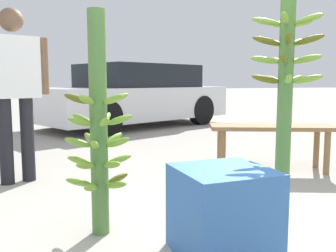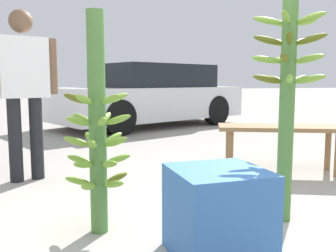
# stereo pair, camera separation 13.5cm
# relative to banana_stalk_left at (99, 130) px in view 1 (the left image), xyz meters

# --- Properties ---
(banana_stalk_left) EXTENTS (0.41, 0.41, 1.33)m
(banana_stalk_left) POSITION_rel_banana_stalk_left_xyz_m (0.00, 0.00, 0.00)
(banana_stalk_left) COLOR #4C7A38
(banana_stalk_left) RESTS_ON ground_plane
(banana_stalk_center) EXTENTS (0.46, 0.45, 1.74)m
(banana_stalk_center) POSITION_rel_banana_stalk_left_xyz_m (1.19, -0.18, 0.30)
(banana_stalk_center) COLOR #4C7A38
(banana_stalk_center) RESTS_ON ground_plane
(vendor_person) EXTENTS (0.63, 0.31, 1.55)m
(vendor_person) POSITION_rel_banana_stalk_left_xyz_m (-0.48, 1.42, 0.28)
(vendor_person) COLOR black
(vendor_person) RESTS_ON ground_plane
(market_bench) EXTENTS (1.31, 0.89, 0.47)m
(market_bench) POSITION_rel_banana_stalk_left_xyz_m (1.95, 0.97, -0.24)
(market_bench) COLOR olive
(market_bench) RESTS_ON ground_plane
(parked_car) EXTENTS (4.30, 3.13, 1.25)m
(parked_car) POSITION_rel_banana_stalk_left_xyz_m (1.72, 5.23, -0.02)
(parked_car) COLOR silver
(parked_car) RESTS_ON ground_plane
(produce_crate) EXTENTS (0.47, 0.47, 0.47)m
(produce_crate) POSITION_rel_banana_stalk_left_xyz_m (0.55, -0.52, -0.40)
(produce_crate) COLOR #386BB2
(produce_crate) RESTS_ON ground_plane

